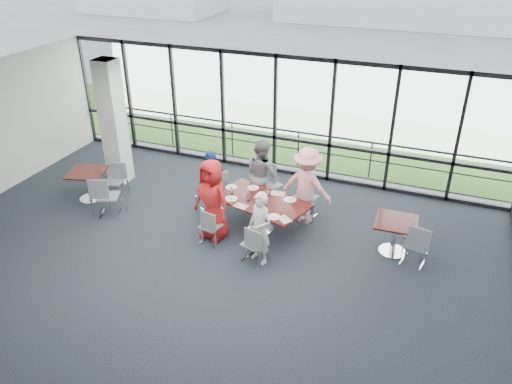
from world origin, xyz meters
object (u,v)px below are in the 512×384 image
at_px(diner_near_left, 213,200).
at_px(diner_far_left, 262,175).
at_px(chair_spare_la, 108,196).
at_px(chair_spare_r, 416,244).
at_px(structural_column, 114,123).
at_px(main_table, 261,205).
at_px(chair_main_fl, 270,185).
at_px(chair_main_fr, 305,197).
at_px(chair_main_nl, 211,226).
at_px(diner_far_right, 307,186).
at_px(diner_near_right, 260,228).
at_px(side_table_right, 396,226).
at_px(chair_main_nr, 254,244).
at_px(chair_main_end, 212,193).
at_px(chair_spare_lb, 114,182).
at_px(diner_end, 213,182).
at_px(side_table_left, 87,176).

bearing_deg(diner_near_left, diner_far_left, 90.17).
relative_size(chair_spare_la, chair_spare_r, 1.03).
bearing_deg(diner_far_left, structural_column, 30.74).
xyz_separation_m(main_table, diner_near_left, (-0.86, -0.61, 0.27)).
bearing_deg(chair_main_fl, chair_main_fr, -172.01).
height_order(main_table, chair_main_nl, chair_main_nl).
bearing_deg(diner_far_right, chair_main_fl, -17.11).
relative_size(main_table, diner_near_right, 1.48).
height_order(side_table_right, chair_main_fr, chair_main_fr).
xyz_separation_m(side_table_right, diner_near_right, (-2.45, -1.28, 0.14)).
height_order(diner_far_right, chair_main_nl, diner_far_right).
height_order(diner_far_right, chair_main_fr, diner_far_right).
bearing_deg(chair_spare_la, chair_main_nr, -31.60).
relative_size(main_table, chair_spare_r, 2.47).
xyz_separation_m(diner_near_right, chair_main_end, (-1.77, 1.47, -0.30)).
relative_size(side_table_right, chair_main_fr, 0.88).
bearing_deg(chair_main_end, chair_spare_lb, -51.54).
bearing_deg(diner_near_right, diner_far_right, 102.54).
bearing_deg(chair_spare_r, chair_main_nl, -156.70).
bearing_deg(chair_main_nl, chair_main_end, 126.98).
bearing_deg(chair_spare_la, chair_main_nl, -28.39).
xyz_separation_m(chair_main_nr, chair_main_end, (-1.67, 1.53, 0.05)).
bearing_deg(chair_spare_lb, diner_far_left, 178.85).
height_order(diner_near_left, chair_main_fl, diner_near_left).
distance_m(diner_near_left, diner_end, 1.11).
distance_m(diner_end, chair_main_fr, 2.16).
relative_size(side_table_left, chair_main_nr, 1.24).
bearing_deg(chair_main_nl, diner_far_right, 56.54).
distance_m(diner_near_left, chair_spare_r, 4.20).
height_order(chair_main_nr, chair_spare_lb, chair_spare_lb).
height_order(chair_main_fr, chair_main_end, chair_main_fr).
distance_m(structural_column, chair_main_nr, 5.21).
bearing_deg(chair_spare_la, chair_main_end, 1.74).
relative_size(diner_far_left, diner_far_right, 0.96).
bearing_deg(main_table, chair_main_nr, -58.98).
relative_size(chair_main_nl, chair_main_nr, 0.98).
height_order(diner_near_left, chair_main_nr, diner_near_left).
xyz_separation_m(diner_near_left, chair_main_fr, (1.59, 1.52, -0.41)).
xyz_separation_m(main_table, chair_spare_r, (3.28, -0.04, -0.18)).
bearing_deg(chair_main_fl, structural_column, 27.70).
xyz_separation_m(diner_end, chair_spare_lb, (-2.55, -0.31, -0.34)).
height_order(chair_main_fl, chair_spare_la, chair_main_fl).
height_order(chair_main_nr, chair_spare_la, chair_spare_la).
relative_size(side_table_right, chair_spare_r, 0.94).
height_order(structural_column, chair_main_nr, structural_column).
relative_size(structural_column, diner_near_right, 2.09).
bearing_deg(chair_main_fl, chair_main_nl, 98.53).
bearing_deg(side_table_right, main_table, -176.01).
bearing_deg(main_table, chair_spare_r, 16.30).
distance_m(diner_far_left, chair_main_nl, 1.92).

